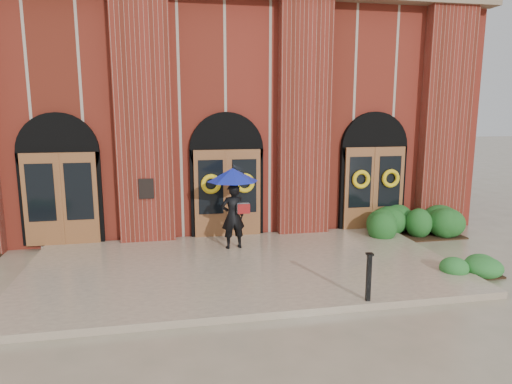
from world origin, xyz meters
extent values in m
plane|color=gray|center=(0.00, 0.00, 0.00)|extent=(90.00, 90.00, 0.00)
cube|color=tan|center=(0.00, 0.15, 0.07)|extent=(10.00, 5.30, 0.15)
cube|color=maroon|center=(0.00, 8.90, 3.50)|extent=(16.00, 12.00, 7.00)
cube|color=black|center=(-2.25, 2.47, 1.65)|extent=(0.40, 0.05, 0.55)
cube|color=maroon|center=(-2.25, 2.73, 3.50)|extent=(1.50, 0.45, 7.00)
cube|color=maroon|center=(2.25, 2.73, 3.50)|extent=(1.50, 0.45, 7.00)
cube|color=maroon|center=(6.75, 2.73, 3.50)|extent=(1.50, 0.45, 7.00)
cube|color=brown|center=(-4.50, 2.71, 1.40)|extent=(1.90, 0.10, 2.50)
cylinder|color=black|center=(-4.50, 2.85, 2.65)|extent=(2.10, 0.22, 2.10)
cube|color=brown|center=(0.00, 2.71, 1.40)|extent=(1.90, 0.10, 2.50)
cylinder|color=black|center=(0.00, 2.85, 2.65)|extent=(2.10, 0.22, 2.10)
cube|color=brown|center=(4.50, 2.71, 1.40)|extent=(1.90, 0.10, 2.50)
cylinder|color=black|center=(4.50, 2.85, 2.65)|extent=(2.10, 0.22, 2.10)
torus|color=yellow|center=(-0.48, 2.59, 1.70)|extent=(0.57, 0.13, 0.57)
torus|color=yellow|center=(0.48, 2.59, 1.70)|extent=(0.57, 0.13, 0.57)
torus|color=yellow|center=(4.02, 2.59, 1.70)|extent=(0.57, 0.13, 0.57)
torus|color=yellow|center=(4.98, 2.59, 1.70)|extent=(0.57, 0.13, 0.57)
imported|color=black|center=(-0.02, 1.50, 1.01)|extent=(0.68, 0.49, 1.73)
cone|color=#1524A5|center=(-0.02, 1.50, 2.11)|extent=(1.49, 1.49, 0.35)
cylinder|color=black|center=(0.03, 1.45, 1.65)|extent=(0.02, 0.02, 0.58)
cube|color=#999A9D|center=(0.23, 1.36, 1.24)|extent=(0.34, 0.20, 0.25)
cube|color=maroon|center=(0.23, 1.27, 1.24)|extent=(0.32, 0.06, 0.25)
cube|color=black|center=(2.04, -2.35, 0.61)|extent=(0.09, 0.09, 0.91)
cube|color=black|center=(2.04, -2.35, 1.08)|extent=(0.14, 0.14, 0.04)
ellipsoid|color=#1C521D|center=(5.20, 2.20, 0.41)|extent=(3.22, 1.29, 0.83)
ellipsoid|color=#246426|center=(5.10, -0.92, 0.22)|extent=(1.24, 1.06, 0.44)
camera|label=1|loc=(-1.66, -10.04, 3.81)|focal=32.00mm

